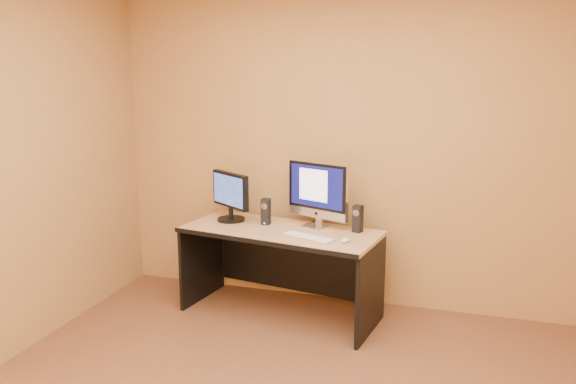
% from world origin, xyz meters
% --- Properties ---
extents(walls, '(4.00, 4.00, 2.60)m').
position_xyz_m(walls, '(0.00, 0.00, 1.30)').
color(walls, '#A77543').
rests_on(walls, ground).
extents(desk, '(1.60, 0.90, 0.70)m').
position_xyz_m(desk, '(-0.48, 1.55, 0.35)').
color(desk, tan).
rests_on(desk, ground).
extents(imac, '(0.58, 0.38, 0.52)m').
position_xyz_m(imac, '(-0.23, 1.70, 0.96)').
color(imac, silver).
rests_on(imac, desk).
extents(second_monitor, '(0.51, 0.44, 0.40)m').
position_xyz_m(second_monitor, '(-0.95, 1.69, 0.90)').
color(second_monitor, black).
rests_on(second_monitor, desk).
extents(speaker_left, '(0.07, 0.07, 0.21)m').
position_xyz_m(speaker_left, '(-0.63, 1.66, 0.80)').
color(speaker_left, black).
rests_on(speaker_left, desk).
extents(speaker_right, '(0.08, 0.08, 0.21)m').
position_xyz_m(speaker_right, '(0.11, 1.66, 0.80)').
color(speaker_right, black).
rests_on(speaker_right, desk).
extents(keyboard, '(0.42, 0.24, 0.02)m').
position_xyz_m(keyboard, '(-0.21, 1.39, 0.71)').
color(keyboard, silver).
rests_on(keyboard, desk).
extents(mouse, '(0.08, 0.11, 0.03)m').
position_xyz_m(mouse, '(0.07, 1.37, 0.72)').
color(mouse, silver).
rests_on(mouse, desk).
extents(cable_a, '(0.03, 0.21, 0.01)m').
position_xyz_m(cable_a, '(-0.21, 1.81, 0.70)').
color(cable_a, black).
rests_on(cable_a, desk).
extents(cable_b, '(0.08, 0.16, 0.01)m').
position_xyz_m(cable_b, '(-0.29, 1.83, 0.70)').
color(cable_b, black).
rests_on(cable_b, desk).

